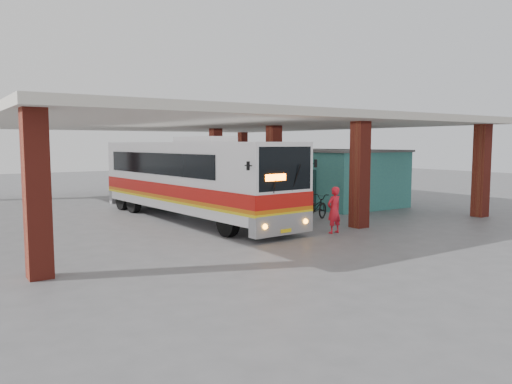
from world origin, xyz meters
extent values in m
plane|color=#515154|center=(0.00, 0.00, 0.00)|extent=(90.00, 90.00, 0.00)
cube|color=maroon|center=(3.00, -3.00, 2.17)|extent=(0.60, 0.60, 4.35)
cube|color=maroon|center=(3.00, 3.00, 2.17)|extent=(0.60, 0.60, 4.35)
cube|color=maroon|center=(3.00, 9.00, 2.17)|extent=(0.60, 0.60, 4.35)
cube|color=maroon|center=(-9.50, -4.00, 2.17)|extent=(0.60, 0.60, 4.35)
cube|color=maroon|center=(10.00, -4.00, 2.17)|extent=(0.60, 0.60, 4.35)
cube|color=maroon|center=(10.00, 17.00, 2.17)|extent=(0.60, 0.60, 4.35)
cube|color=beige|center=(0.50, 6.50, 4.50)|extent=(21.00, 23.00, 0.30)
cube|color=#2F7275|center=(7.50, 4.00, 1.50)|extent=(5.00, 8.00, 3.00)
cube|color=#525252|center=(7.50, 4.00, 3.05)|extent=(5.20, 8.20, 0.12)
cube|color=#133533|center=(4.98, 2.50, 1.05)|extent=(0.08, 0.95, 2.10)
cube|color=black|center=(4.98, 5.50, 1.80)|extent=(0.08, 1.20, 1.00)
cube|color=black|center=(4.95, 5.50, 1.80)|extent=(0.04, 1.30, 1.10)
cube|color=white|center=(-1.75, 2.76, 2.02)|extent=(3.61, 12.93, 2.98)
cube|color=white|center=(-1.67, 1.69, 3.62)|extent=(1.51, 3.28, 0.27)
cube|color=gray|center=(-1.29, -3.42, 0.59)|extent=(2.70, 0.63, 0.74)
cube|color=red|center=(-1.75, 2.76, 1.44)|extent=(3.65, 12.93, 0.53)
cube|color=orange|center=(-1.75, 2.76, 1.10)|extent=(3.65, 12.93, 0.14)
cube|color=yellow|center=(-1.75, 2.76, 0.98)|extent=(3.65, 12.93, 0.11)
cube|color=black|center=(-1.28, -3.57, 2.57)|extent=(2.41, 0.28, 1.54)
cube|color=black|center=(-3.15, 3.50, 2.55)|extent=(0.77, 9.55, 0.96)
cube|color=black|center=(-0.48, 3.70, 2.55)|extent=(0.77, 9.55, 0.96)
cube|color=#FF5905|center=(-1.75, -3.66, 2.29)|extent=(0.91, 0.12, 0.23)
sphere|color=orange|center=(-2.23, -3.71, 0.62)|extent=(0.19, 0.19, 0.19)
sphere|color=orange|center=(-0.32, -3.57, 0.62)|extent=(0.19, 0.19, 0.19)
cube|color=yellow|center=(-1.27, -3.65, 0.37)|extent=(0.48, 0.07, 0.13)
cylinder|color=black|center=(-2.56, -1.79, 0.53)|extent=(0.42, 1.09, 1.06)
cylinder|color=black|center=(-0.27, -1.61, 0.53)|extent=(0.42, 1.09, 1.06)
cylinder|color=black|center=(-3.18, 6.38, 0.53)|extent=(0.42, 1.09, 1.06)
cylinder|color=black|center=(-0.89, 6.55, 0.53)|extent=(0.42, 1.09, 1.06)
cylinder|color=black|center=(-3.28, 7.76, 0.53)|extent=(0.42, 1.09, 1.06)
cylinder|color=black|center=(-0.99, 7.93, 0.53)|extent=(0.42, 1.09, 1.06)
imported|color=black|center=(2.72, -0.60, 0.57)|extent=(2.30, 1.60, 1.14)
imported|color=red|center=(1.21, -3.44, 0.90)|extent=(0.69, 0.48, 1.80)
cube|color=red|center=(4.76, 6.19, 0.21)|extent=(0.51, 0.51, 0.05)
cube|color=red|center=(4.91, 6.26, 0.46)|extent=(0.20, 0.37, 0.55)
cylinder|color=black|center=(4.69, 5.98, 0.09)|extent=(0.03, 0.03, 0.18)
cylinder|color=black|center=(4.97, 6.11, 0.09)|extent=(0.03, 0.03, 0.18)
cylinder|color=black|center=(4.56, 6.27, 0.09)|extent=(0.03, 0.03, 0.18)
cylinder|color=black|center=(4.84, 6.39, 0.09)|extent=(0.03, 0.03, 0.18)
camera|label=1|loc=(-11.89, -17.54, 3.46)|focal=35.00mm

